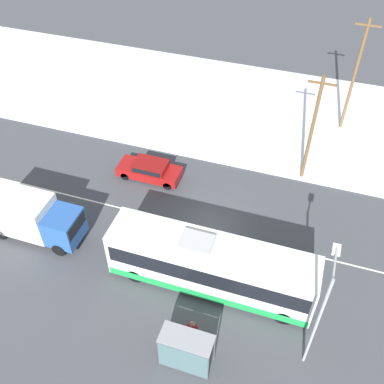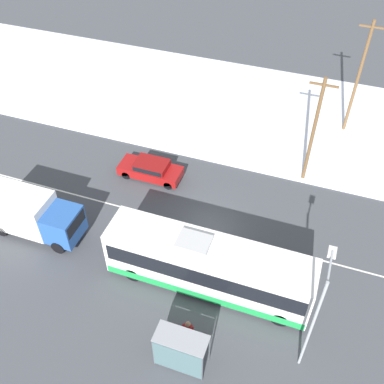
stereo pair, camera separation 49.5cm
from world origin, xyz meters
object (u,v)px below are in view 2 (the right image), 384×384
object	(u,v)px
pedestrian_at_stop	(188,329)
streetlamp	(317,309)
city_bus	(208,266)
utility_pole_roadside	(314,131)
sedan_car	(151,169)
bus_shelter	(179,351)
utility_pole_snowlot	(358,78)
box_truck	(29,212)

from	to	relation	value
pedestrian_at_stop	streetlamp	distance (m)	6.75
city_bus	utility_pole_roadside	size ratio (longest dim) A/B	1.41
pedestrian_at_stop	utility_pole_roadside	bearing A→B (deg)	76.34
sedan_car	streetlamp	size ratio (longest dim) A/B	0.65
bus_shelter	utility_pole_roadside	world-z (taller)	utility_pole_roadside
city_bus	bus_shelter	xyz separation A→B (m)	(0.22, -5.17, -0.08)
city_bus	utility_pole_snowlot	world-z (taller)	utility_pole_snowlot
sedan_car	utility_pole_snowlot	bearing A→B (deg)	-140.00
city_bus	utility_pole_snowlot	size ratio (longest dim) A/B	1.26
city_bus	sedan_car	xyz separation A→B (m)	(-6.83, 7.55, -1.00)
box_truck	utility_pole_roadside	world-z (taller)	utility_pole_roadside
sedan_car	utility_pole_roadside	distance (m)	11.65
box_truck	utility_pole_snowlot	xyz separation A→B (m)	(17.78, 18.01, 3.15)
sedan_car	pedestrian_at_stop	world-z (taller)	pedestrian_at_stop
utility_pole_snowlot	box_truck	bearing A→B (deg)	-134.64
box_truck	pedestrian_at_stop	distance (m)	12.66
sedan_car	streetlamp	bearing A→B (deg)	141.50
streetlamp	pedestrian_at_stop	bearing A→B (deg)	-168.93
city_bus	utility_pole_snowlot	distance (m)	19.36
utility_pole_roadside	utility_pole_snowlot	distance (m)	7.48
box_truck	utility_pole_roadside	distance (m)	19.21
utility_pole_snowlot	sedan_car	bearing A→B (deg)	-140.00
bus_shelter	utility_pole_roadside	size ratio (longest dim) A/B	0.32
pedestrian_at_stop	bus_shelter	size ratio (longest dim) A/B	0.66
box_truck	bus_shelter	distance (m)	13.28
streetlamp	utility_pole_roadside	bearing A→B (deg)	99.04
city_bus	sedan_car	bearing A→B (deg)	132.13
streetlamp	utility_pole_roadside	xyz separation A→B (m)	(-2.16, 13.60, -0.11)
city_bus	streetlamp	world-z (taller)	streetlamp
box_truck	bus_shelter	xyz separation A→B (m)	(12.15, -5.37, -0.00)
city_bus	sedan_car	distance (m)	10.23
box_truck	utility_pole_snowlot	distance (m)	25.50
utility_pole_roadside	utility_pole_snowlot	xyz separation A→B (m)	(2.16, 7.14, 0.51)
box_truck	pedestrian_at_stop	world-z (taller)	box_truck
streetlamp	utility_pole_roadside	world-z (taller)	utility_pole_roadside
pedestrian_at_stop	utility_pole_snowlot	distance (m)	22.92
sedan_car	bus_shelter	distance (m)	14.58
streetlamp	bus_shelter	bearing A→B (deg)	-154.96
bus_shelter	utility_pole_snowlot	world-z (taller)	utility_pole_snowlot
box_truck	utility_pole_snowlot	world-z (taller)	utility_pole_snowlot
city_bus	bus_shelter	world-z (taller)	city_bus
box_truck	sedan_car	distance (m)	9.00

